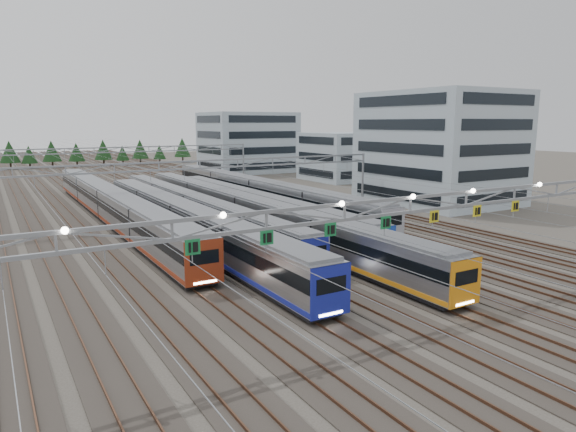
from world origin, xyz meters
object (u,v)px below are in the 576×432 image
train_b (184,221)px  depot_bldg_south (439,148)px  train_e (259,204)px  train_f (258,192)px  train_a (110,204)px  gantry_mid (200,171)px  depot_bldg_north (248,142)px  train_d (246,211)px  gantry_near (411,208)px  train_c (194,208)px  depot_bldg_mid (341,156)px  gantry_far (122,154)px

train_b → depot_bldg_south: bearing=8.1°
train_b → train_e: 15.86m
train_b → depot_bldg_south: (45.30, 6.42, 6.60)m
train_f → train_a: bearing=-176.9°
gantry_mid → depot_bldg_north: size_ratio=2.56×
train_e → train_f: size_ratio=0.84×
train_d → gantry_near: (-2.30, -30.76, 4.90)m
train_a → train_c: bearing=-37.7°
train_a → depot_bldg_mid: depot_bldg_mid is taller
depot_bldg_north → depot_bldg_south: bearing=-87.2°
depot_bldg_mid → train_b: bearing=-141.2°
train_a → train_b: size_ratio=1.21×
depot_bldg_south → depot_bldg_mid: bearing=79.8°
train_c → train_d: size_ratio=0.84×
depot_bldg_south → train_c: bearing=176.1°
depot_bldg_north → train_c: bearing=-121.7°
gantry_mid → gantry_far: same height
gantry_far → depot_bldg_north: 37.69m
train_e → depot_bldg_south: depot_bldg_south is taller
gantry_far → train_b: bearing=-96.7°
train_e → gantry_near: (-6.80, -35.92, 5.19)m
train_c → train_b: bearing=-116.0°
gantry_near → depot_bldg_south: (38.60, 34.02, 1.78)m
train_d → depot_bldg_south: depot_bldg_south is taller
gantry_far → depot_bldg_north: (35.43, 12.77, 1.36)m
train_c → train_e: 9.05m
train_d → depot_bldg_mid: depot_bldg_mid is taller
train_a → train_e: train_a is taller
train_b → train_c: 10.26m
gantry_mid → train_a: bearing=162.0°
train_a → train_e: size_ratio=1.31×
depot_bldg_mid → depot_bldg_north: bearing=108.1°
gantry_near → gantry_mid: gantry_near is taller
train_f → depot_bldg_south: 30.14m
gantry_mid → depot_bldg_mid: 53.36m
gantry_near → depot_bldg_south: 51.48m
train_c → train_e: bearing=-5.7°
depot_bldg_south → depot_bldg_mid: depot_bldg_south is taller
train_b → gantry_mid: gantry_mid is taller
train_c → train_d: (4.50, -6.06, 0.13)m
train_b → train_f: 25.02m
train_a → gantry_near: gantry_near is taller
train_a → train_d: (13.50, -13.01, -0.14)m
train_c → train_f: bearing=31.2°
train_d → train_f: train_f is taller
gantry_mid → depot_bldg_south: depot_bldg_south is taller
train_d → depot_bldg_mid: bearing=41.9°
train_d → train_e: size_ratio=1.31×
gantry_mid → depot_bldg_mid: size_ratio=3.52×
train_e → train_f: train_f is taller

